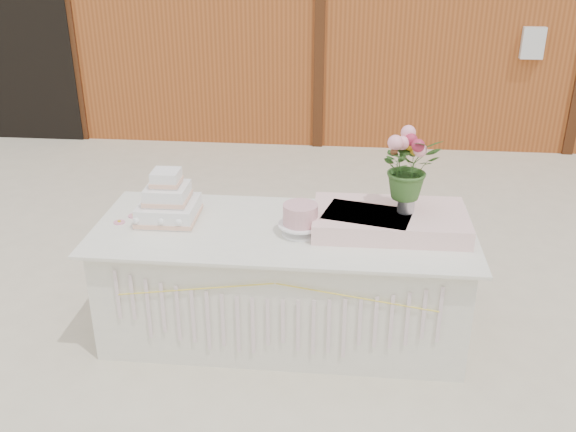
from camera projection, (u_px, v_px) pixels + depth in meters
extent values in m
plane|color=beige|center=(284.00, 330.00, 4.36)|extent=(80.00, 80.00, 0.00)
cube|color=#9E5021|center=(327.00, 2.00, 9.17)|extent=(12.00, 4.00, 3.00)
cube|color=silver|center=(283.00, 283.00, 4.21)|extent=(2.28, 0.88, 0.75)
cube|color=silver|center=(283.00, 230.00, 4.05)|extent=(2.40, 1.00, 0.02)
cube|color=white|center=(169.00, 211.00, 4.14)|extent=(0.37, 0.37, 0.12)
cube|color=#F5B89A|center=(169.00, 216.00, 4.16)|extent=(0.38, 0.38, 0.03)
cube|color=white|center=(167.00, 194.00, 4.09)|extent=(0.26, 0.26, 0.11)
cube|color=#F5B89A|center=(168.00, 198.00, 4.11)|extent=(0.27, 0.27, 0.03)
cube|color=white|center=(166.00, 178.00, 4.05)|extent=(0.17, 0.17, 0.10)
cube|color=#F5B89A|center=(166.00, 182.00, 4.06)|extent=(0.18, 0.18, 0.03)
cylinder|color=white|center=(300.00, 233.00, 3.97)|extent=(0.23, 0.23, 0.01)
cylinder|color=white|center=(300.00, 228.00, 3.96)|extent=(0.07, 0.07, 0.04)
cylinder|color=white|center=(300.00, 224.00, 3.95)|extent=(0.27, 0.27, 0.01)
cylinder|color=#CD9495|center=(300.00, 214.00, 3.92)|extent=(0.21, 0.21, 0.13)
cube|color=#FFCFCD|center=(390.00, 220.00, 4.01)|extent=(0.96, 0.56, 0.12)
cylinder|color=#A9A9AE|center=(406.00, 201.00, 3.96)|extent=(0.11, 0.11, 0.15)
imported|color=#335D25|center=(410.00, 159.00, 3.84)|extent=(0.44, 0.40, 0.40)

